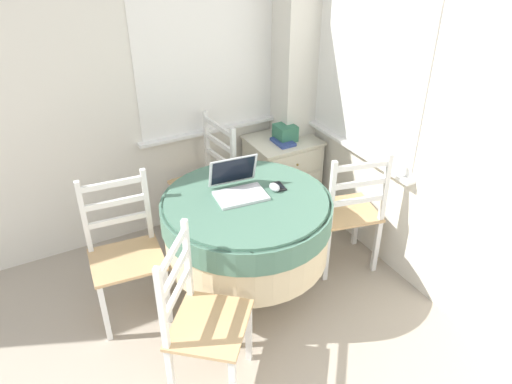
{
  "coord_description": "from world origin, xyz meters",
  "views": [
    {
      "loc": [
        0.03,
        -0.37,
        2.39
      ],
      "look_at": [
        1.38,
        2.11,
        0.68
      ],
      "focal_mm": 35.0,
      "sensor_mm": 36.0,
      "label": 1
    }
  ],
  "objects_px": {
    "corner_cabinet": "(282,175)",
    "storage_box": "(285,133)",
    "dining_chair_near_right_window": "(348,213)",
    "computer_mouse": "(275,187)",
    "laptop": "(238,187)",
    "cell_phone": "(279,186)",
    "dining_chair_camera_near": "(201,321)",
    "dining_chair_left_flank": "(125,253)",
    "round_dining_table": "(247,223)",
    "book_on_cabinet": "(283,142)",
    "dining_chair_near_back_window": "(207,183)"
  },
  "relations": [
    {
      "from": "dining_chair_near_back_window",
      "to": "book_on_cabinet",
      "type": "relative_size",
      "value": 4.79
    },
    {
      "from": "laptop",
      "to": "dining_chair_near_back_window",
      "type": "distance_m",
      "value": 0.78
    },
    {
      "from": "cell_phone",
      "to": "storage_box",
      "type": "distance_m",
      "value": 0.91
    },
    {
      "from": "dining_chair_near_right_window",
      "to": "book_on_cabinet",
      "type": "bearing_deg",
      "value": 93.07
    },
    {
      "from": "laptop",
      "to": "corner_cabinet",
      "type": "height_order",
      "value": "laptop"
    },
    {
      "from": "cell_phone",
      "to": "book_on_cabinet",
      "type": "height_order",
      "value": "cell_phone"
    },
    {
      "from": "cell_phone",
      "to": "computer_mouse",
      "type": "bearing_deg",
      "value": -154.91
    },
    {
      "from": "dining_chair_camera_near",
      "to": "laptop",
      "type": "bearing_deg",
      "value": 49.11
    },
    {
      "from": "dining_chair_left_flank",
      "to": "storage_box",
      "type": "relative_size",
      "value": 5.88
    },
    {
      "from": "round_dining_table",
      "to": "corner_cabinet",
      "type": "bearing_deg",
      "value": 46.58
    },
    {
      "from": "dining_chair_left_flank",
      "to": "storage_box",
      "type": "xyz_separation_m",
      "value": [
        1.5,
        0.56,
        0.27
      ]
    },
    {
      "from": "corner_cabinet",
      "to": "book_on_cabinet",
      "type": "xyz_separation_m",
      "value": [
        -0.04,
        -0.06,
        0.34
      ]
    },
    {
      "from": "dining_chair_near_back_window",
      "to": "dining_chair_left_flank",
      "type": "height_order",
      "value": "same"
    },
    {
      "from": "dining_chair_near_right_window",
      "to": "dining_chair_camera_near",
      "type": "xyz_separation_m",
      "value": [
        -1.31,
        -0.46,
        0.0
      ]
    },
    {
      "from": "round_dining_table",
      "to": "dining_chair_left_flank",
      "type": "relative_size",
      "value": 1.13
    },
    {
      "from": "computer_mouse",
      "to": "corner_cabinet",
      "type": "distance_m",
      "value": 1.06
    },
    {
      "from": "corner_cabinet",
      "to": "storage_box",
      "type": "xyz_separation_m",
      "value": [
        0.01,
        -0.01,
        0.39
      ]
    },
    {
      "from": "round_dining_table",
      "to": "dining_chair_left_flank",
      "type": "xyz_separation_m",
      "value": [
        -0.74,
        0.21,
        -0.12
      ]
    },
    {
      "from": "dining_chair_near_back_window",
      "to": "storage_box",
      "type": "relative_size",
      "value": 5.88
    },
    {
      "from": "cell_phone",
      "to": "corner_cabinet",
      "type": "distance_m",
      "value": 1.01
    },
    {
      "from": "computer_mouse",
      "to": "dining_chair_near_back_window",
      "type": "distance_m",
      "value": 0.85
    },
    {
      "from": "dining_chair_camera_near",
      "to": "corner_cabinet",
      "type": "distance_m",
      "value": 1.86
    },
    {
      "from": "corner_cabinet",
      "to": "dining_chair_near_right_window",
      "type": "bearing_deg",
      "value": -89.54
    },
    {
      "from": "dining_chair_camera_near",
      "to": "book_on_cabinet",
      "type": "xyz_separation_m",
      "value": [
        1.26,
        1.27,
        0.22
      ]
    },
    {
      "from": "round_dining_table",
      "to": "book_on_cabinet",
      "type": "relative_size",
      "value": 5.43
    },
    {
      "from": "dining_chair_near_back_window",
      "to": "dining_chair_near_right_window",
      "type": "bearing_deg",
      "value": -50.88
    },
    {
      "from": "dining_chair_near_right_window",
      "to": "storage_box",
      "type": "height_order",
      "value": "dining_chair_near_right_window"
    },
    {
      "from": "round_dining_table",
      "to": "cell_phone",
      "type": "distance_m",
      "value": 0.31
    },
    {
      "from": "laptop",
      "to": "cell_phone",
      "type": "bearing_deg",
      "value": -12.0
    },
    {
      "from": "computer_mouse",
      "to": "dining_chair_near_right_window",
      "type": "xyz_separation_m",
      "value": [
        0.55,
        -0.08,
        -0.32
      ]
    },
    {
      "from": "laptop",
      "to": "computer_mouse",
      "type": "bearing_deg",
      "value": -19.6
    },
    {
      "from": "computer_mouse",
      "to": "dining_chair_near_back_window",
      "type": "bearing_deg",
      "value": 100.39
    },
    {
      "from": "round_dining_table",
      "to": "storage_box",
      "type": "relative_size",
      "value": 6.66
    },
    {
      "from": "dining_chair_near_right_window",
      "to": "corner_cabinet",
      "type": "distance_m",
      "value": 0.88
    },
    {
      "from": "computer_mouse",
      "to": "storage_box",
      "type": "relative_size",
      "value": 0.55
    },
    {
      "from": "dining_chair_camera_near",
      "to": "dining_chair_left_flank",
      "type": "height_order",
      "value": "same"
    },
    {
      "from": "dining_chair_near_right_window",
      "to": "corner_cabinet",
      "type": "xyz_separation_m",
      "value": [
        -0.01,
        0.87,
        -0.13
      ]
    },
    {
      "from": "laptop",
      "to": "dining_chair_near_right_window",
      "type": "xyz_separation_m",
      "value": [
        0.77,
        -0.16,
        -0.35
      ]
    },
    {
      "from": "cell_phone",
      "to": "corner_cabinet",
      "type": "bearing_deg",
      "value": 56.96
    },
    {
      "from": "dining_chair_camera_near",
      "to": "dining_chair_left_flank",
      "type": "xyz_separation_m",
      "value": [
        -0.19,
        0.75,
        0.0
      ]
    },
    {
      "from": "storage_box",
      "to": "computer_mouse",
      "type": "bearing_deg",
      "value": -125.65
    },
    {
      "from": "round_dining_table",
      "to": "cell_phone",
      "type": "xyz_separation_m",
      "value": [
        0.25,
        0.02,
        0.19
      ]
    },
    {
      "from": "laptop",
      "to": "book_on_cabinet",
      "type": "height_order",
      "value": "laptop"
    },
    {
      "from": "round_dining_table",
      "to": "book_on_cabinet",
      "type": "xyz_separation_m",
      "value": [
        0.71,
        0.73,
        0.1
      ]
    },
    {
      "from": "round_dining_table",
      "to": "corner_cabinet",
      "type": "relative_size",
      "value": 1.63
    },
    {
      "from": "dining_chair_near_back_window",
      "to": "dining_chair_camera_near",
      "type": "distance_m",
      "value": 1.45
    },
    {
      "from": "corner_cabinet",
      "to": "book_on_cabinet",
      "type": "distance_m",
      "value": 0.35
    },
    {
      "from": "dining_chair_near_right_window",
      "to": "computer_mouse",
      "type": "bearing_deg",
      "value": 171.5
    },
    {
      "from": "computer_mouse",
      "to": "corner_cabinet",
      "type": "relative_size",
      "value": 0.14
    },
    {
      "from": "laptop",
      "to": "dining_chair_near_back_window",
      "type": "bearing_deg",
      "value": 83.6
    }
  ]
}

